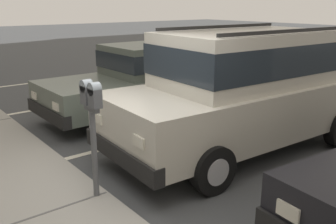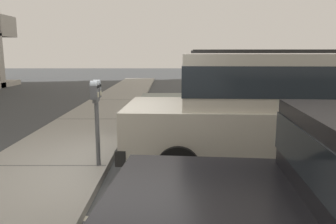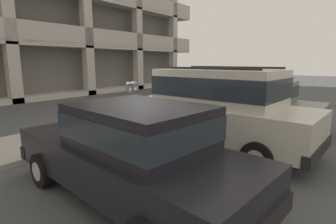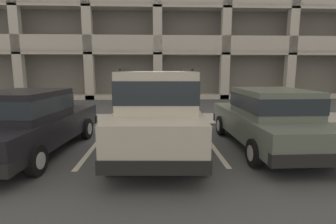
# 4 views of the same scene
# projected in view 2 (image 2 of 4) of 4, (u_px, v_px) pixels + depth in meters

# --- Properties ---
(ground_plane) EXTENTS (80.00, 80.00, 0.10)m
(ground_plane) POSITION_uv_depth(u_px,v_px,m) (120.00, 175.00, 5.53)
(ground_plane) COLOR #444749
(sidewalk) EXTENTS (40.00, 2.20, 0.12)m
(sidewalk) POSITION_uv_depth(u_px,v_px,m) (42.00, 169.00, 5.51)
(sidewalk) COLOR #9E9B93
(sidewalk) RESTS_ON ground_plane
(parking_stall_lines) EXTENTS (12.71, 4.80, 0.01)m
(parking_stall_lines) POSITION_uv_depth(u_px,v_px,m) (195.00, 146.00, 7.08)
(parking_stall_lines) COLOR silver
(parking_stall_lines) RESTS_ON ground_plane
(silver_suv) EXTENTS (2.19, 4.87, 2.03)m
(silver_suv) POSITION_uv_depth(u_px,v_px,m) (268.00, 107.00, 5.49)
(silver_suv) COLOR beige
(silver_suv) RESTS_ON ground_plane
(dark_hatchback) EXTENTS (1.87, 4.50, 1.54)m
(dark_hatchback) POSITION_uv_depth(u_px,v_px,m) (232.00, 100.00, 8.27)
(dark_hatchback) COLOR #5B665B
(dark_hatchback) RESTS_ON ground_plane
(parking_meter_near) EXTENTS (0.35, 0.12, 1.44)m
(parking_meter_near) POSITION_uv_depth(u_px,v_px,m) (96.00, 103.00, 5.33)
(parking_meter_near) COLOR #595B60
(parking_meter_near) RESTS_ON sidewalk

